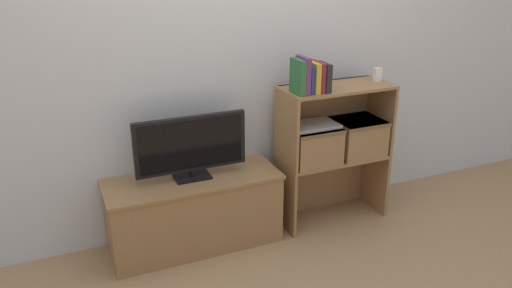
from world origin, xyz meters
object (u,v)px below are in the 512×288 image
tv_stand (194,211)px  book_charcoal (323,77)px  book_forest (298,77)px  laptop (313,125)px  book_maroon (318,77)px  book_plum (303,75)px  baby_monitor (378,74)px  storage_basket_left (312,142)px  tv (191,146)px  book_navy (308,79)px  storage_basket_right (357,135)px  book_mustard (313,77)px

tv_stand → book_charcoal: book_charcoal is taller
book_forest → laptop: size_ratio=0.67×
book_forest → laptop: 0.38m
tv_stand → book_maroon: 1.16m
book_plum → baby_monitor: 0.61m
storage_basket_left → book_forest: bearing=-161.8°
tv → book_forest: size_ratio=3.20×
book_navy → laptop: 0.34m
tv → book_charcoal: 0.93m
book_forest → laptop: bearing=18.2°
book_plum → storage_basket_right: size_ratio=0.68×
tv → book_mustard: book_mustard is taller
book_mustard → book_charcoal: bearing=0.0°
storage_basket_left → book_mustard: bearing=-131.5°
book_plum → storage_basket_right: bearing=6.0°
laptop → baby_monitor: bearing=1.7°
laptop → book_charcoal: bearing=-57.3°
storage_basket_right → tv: bearing=177.7°
book_mustard → baby_monitor: 0.54m
tv → book_charcoal: size_ratio=3.88×
book_plum → baby_monitor: size_ratio=1.87×
book_plum → book_navy: bearing=0.0°
tv_stand → book_forest: bearing=-8.4°
tv → book_mustard: (0.77, -0.10, 0.37)m
baby_monitor → storage_basket_left: bearing=-178.3°
book_navy → book_charcoal: bearing=-0.0°
storage_basket_right → book_maroon: bearing=-172.3°
tv_stand → book_forest: book_forest is taller
tv_stand → storage_basket_left: (0.82, -0.05, 0.37)m
book_forest → storage_basket_left: size_ratio=0.65×
tv_stand → book_maroon: size_ratio=5.74×
tv → book_navy: book_navy is taller
baby_monitor → laptop: (-0.49, -0.02, -0.29)m
book_navy → baby_monitor: bearing=6.4°
tv_stand → baby_monitor: bearing=-1.5°
baby_monitor → laptop: bearing=-178.3°
book_navy → baby_monitor: (0.57, 0.06, -0.04)m
book_mustard → storage_basket_right: 0.61m
tv → book_navy: (0.74, -0.10, 0.36)m
tv_stand → book_forest: size_ratio=5.04×
book_plum → storage_basket_left: bearing=23.6°
book_charcoal → baby_monitor: book_charcoal is taller
book_plum → baby_monitor: book_plum is taller
book_forest → baby_monitor: size_ratio=1.78×
book_plum → book_mustard: bearing=0.0°
book_plum → storage_basket_left: 0.49m
book_maroon → laptop: 0.34m
tv → book_plum: (0.70, -0.10, 0.39)m
book_plum → book_maroon: 0.11m
book_navy → storage_basket_left: bearing=32.9°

